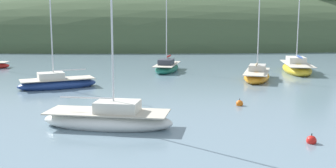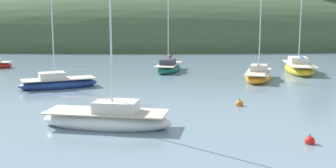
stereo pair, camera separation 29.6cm
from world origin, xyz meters
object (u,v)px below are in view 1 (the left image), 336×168
object	(u,v)px
sailboat_navy_dinghy	(57,83)
sailboat_blue_center	(257,75)
sailboat_white_near	(297,68)
sailboat_teal_outer	(109,119)
mooring_buoy_inner	(311,141)
mooring_buoy_outer	(240,104)
sailboat_red_portside	(167,67)

from	to	relation	value
sailboat_navy_dinghy	sailboat_blue_center	xyz separation A→B (m)	(16.42, 3.66, 0.02)
sailboat_white_near	sailboat_navy_dinghy	bearing A→B (deg)	-158.65
sailboat_navy_dinghy	sailboat_blue_center	distance (m)	16.82
sailboat_navy_dinghy	sailboat_teal_outer	xyz separation A→B (m)	(5.24, -11.54, 0.03)
sailboat_teal_outer	sailboat_blue_center	size ratio (longest dim) A/B	1.02
mooring_buoy_inner	mooring_buoy_outer	bearing A→B (deg)	101.44
sailboat_navy_dinghy	sailboat_red_portside	bearing A→B (deg)	47.70
sailboat_teal_outer	sailboat_navy_dinghy	bearing A→B (deg)	114.43
sailboat_white_near	sailboat_red_portside	xyz separation A→B (m)	(-12.80, 1.20, -0.07)
sailboat_navy_dinghy	sailboat_teal_outer	world-z (taller)	sailboat_teal_outer
sailboat_white_near	mooring_buoy_inner	distance (m)	24.05
sailboat_white_near	sailboat_teal_outer	distance (m)	25.79
sailboat_red_portside	mooring_buoy_outer	size ratio (longest dim) A/B	13.71
sailboat_teal_outer	mooring_buoy_outer	size ratio (longest dim) A/B	16.04
sailboat_blue_center	mooring_buoy_inner	xyz separation A→B (m)	(-2.06, -18.18, -0.27)
mooring_buoy_inner	sailboat_teal_outer	bearing A→B (deg)	161.94
sailboat_red_portside	sailboat_navy_dinghy	bearing A→B (deg)	-132.30
sailboat_teal_outer	mooring_buoy_outer	distance (m)	8.94
sailboat_blue_center	mooring_buoy_outer	bearing A→B (deg)	-109.17
sailboat_white_near	mooring_buoy_inner	size ratio (longest dim) A/B	19.77
sailboat_teal_outer	sailboat_red_portside	bearing A→B (deg)	80.57
sailboat_navy_dinghy	mooring_buoy_outer	xyz separation A→B (m)	(12.79, -6.77, -0.25)
sailboat_blue_center	mooring_buoy_outer	size ratio (longest dim) A/B	15.77
sailboat_red_portside	mooring_buoy_inner	world-z (taller)	sailboat_red_portside
sailboat_teal_outer	mooring_buoy_inner	distance (m)	9.60
sailboat_white_near	sailboat_teal_outer	world-z (taller)	sailboat_white_near
sailboat_blue_center	sailboat_navy_dinghy	bearing A→B (deg)	-167.42
sailboat_white_near	mooring_buoy_inner	bearing A→B (deg)	-107.41
sailboat_white_near	sailboat_blue_center	size ratio (longest dim) A/B	1.25
sailboat_blue_center	sailboat_red_portside	distance (m)	9.71
sailboat_blue_center	sailboat_red_portside	xyz separation A→B (m)	(-7.66, 5.96, -0.01)
sailboat_teal_outer	mooring_buoy_inner	bearing A→B (deg)	-18.06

